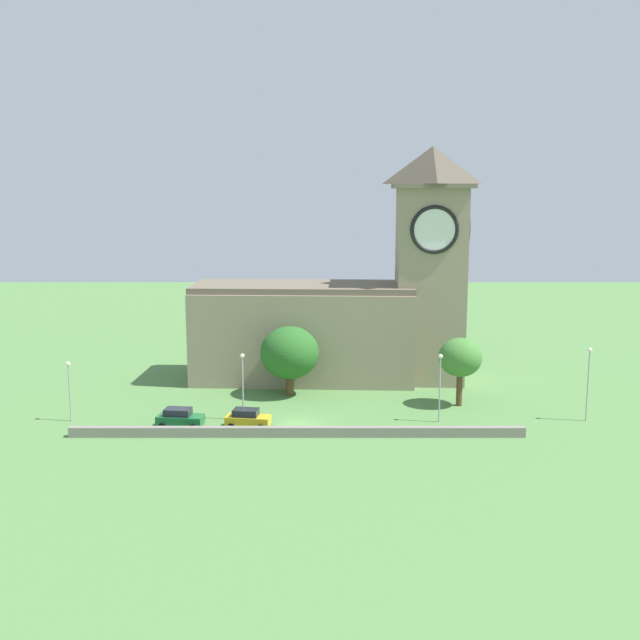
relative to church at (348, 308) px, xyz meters
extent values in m
plane|color=#517F42|center=(-5.35, -2.99, -8.60)|extent=(200.00, 200.00, 0.00)
cube|color=gray|center=(-5.23, 0.25, -3.23)|extent=(26.28, 11.87, 10.72)
cube|color=#675C4A|center=(-5.23, 0.25, 2.48)|extent=(26.24, 11.02, 0.70)
cube|color=gray|center=(9.60, -0.43, 2.67)|extent=(8.09, 8.09, 22.54)
cube|color=#736753|center=(9.60, -0.43, 14.19)|extent=(9.38, 9.38, 0.50)
pyramid|color=brown|center=(9.60, -0.43, 16.57)|extent=(8.49, 8.49, 4.26)
cylinder|color=white|center=(9.42, -4.35, 9.44)|extent=(4.95, 0.35, 4.95)
torus|color=black|center=(9.42, -4.35, 9.44)|extent=(5.41, 0.69, 5.40)
cylinder|color=white|center=(13.53, -0.61, 9.44)|extent=(0.35, 4.95, 4.95)
torus|color=black|center=(13.53, -0.61, 9.44)|extent=(0.69, 5.41, 5.40)
cube|color=gray|center=(-5.35, -21.80, -8.13)|extent=(41.82, 0.70, 0.93)
cube|color=#1E6B38|center=(-16.56, -19.05, -7.83)|extent=(4.56, 2.33, 0.86)
cube|color=#1E232B|center=(-16.77, -19.03, -7.06)|extent=(2.62, 1.88, 0.68)
cylinder|color=black|center=(-14.97, -18.34, -8.25)|extent=(0.72, 0.41, 0.68)
cylinder|color=black|center=(-15.19, -20.13, -8.25)|extent=(0.72, 0.41, 0.68)
cylinder|color=black|center=(-17.92, -17.97, -8.25)|extent=(0.72, 0.41, 0.68)
cylinder|color=black|center=(-18.14, -19.77, -8.25)|extent=(0.72, 0.41, 0.68)
cube|color=gold|center=(-10.09, -19.17, -7.84)|extent=(4.40, 2.38, 0.84)
cube|color=#1E232B|center=(-10.30, -19.14, -7.09)|extent=(2.55, 1.89, 0.67)
cylinder|color=black|center=(-8.55, -18.50, -8.26)|extent=(0.71, 0.42, 0.67)
cylinder|color=black|center=(-8.81, -20.26, -8.26)|extent=(0.71, 0.42, 0.67)
cylinder|color=black|center=(-11.37, -18.08, -8.26)|extent=(0.71, 0.42, 0.67)
cylinder|color=black|center=(-11.63, -19.84, -8.26)|extent=(0.71, 0.42, 0.67)
cylinder|color=#9EA0A5|center=(-27.66, -16.99, -5.83)|extent=(0.14, 0.14, 5.52)
sphere|color=#F4EFCC|center=(-27.66, -16.99, -2.85)|extent=(0.44, 0.44, 0.44)
cylinder|color=#9EA0A5|center=(-10.80, -16.64, -5.48)|extent=(0.14, 0.14, 6.24)
sphere|color=#F4EFCC|center=(-10.80, -16.64, -2.13)|extent=(0.44, 0.44, 0.44)
cylinder|color=#9EA0A5|center=(8.35, -17.31, -5.43)|extent=(0.14, 0.14, 6.34)
sphere|color=#F4EFCC|center=(8.35, -17.31, -2.04)|extent=(0.44, 0.44, 0.44)
cylinder|color=#9EA0A5|center=(22.84, -16.91, -5.16)|extent=(0.14, 0.14, 6.88)
sphere|color=#F4EFCC|center=(22.84, -16.91, -1.50)|extent=(0.44, 0.44, 0.44)
cylinder|color=brown|center=(11.35, -11.54, -6.85)|extent=(0.63, 0.63, 3.49)
ellipsoid|color=#427A33|center=(11.35, -11.54, -3.41)|extent=(4.52, 4.52, 4.07)
cylinder|color=brown|center=(-6.58, -7.40, -7.41)|extent=(0.90, 0.90, 2.38)
ellipsoid|color=#286023|center=(-6.58, -7.40, -3.81)|extent=(6.43, 6.43, 5.79)
camera|label=1|loc=(-3.25, -88.48, 13.68)|focal=42.54mm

